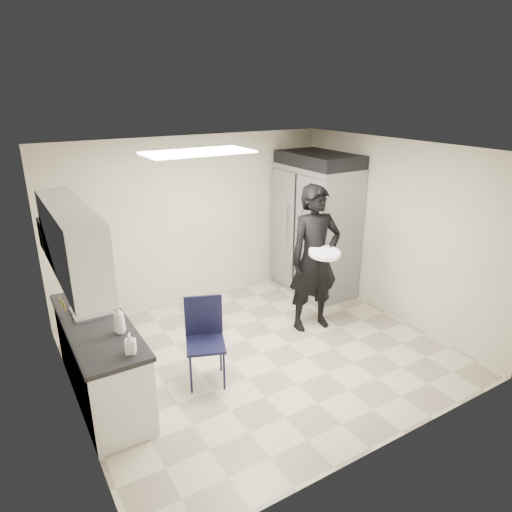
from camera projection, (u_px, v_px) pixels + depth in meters
floor at (262, 353)px, 5.93m from camera, size 4.50×4.50×0.00m
ceiling at (263, 150)px, 5.03m from camera, size 4.50×4.50×0.00m
back_wall at (194, 221)px, 7.09m from camera, size 4.50×0.00×4.50m
left_wall at (64, 303)px, 4.39m from camera, size 0.00×4.00×4.00m
right_wall at (394, 231)px, 6.58m from camera, size 0.00×4.00×4.00m
ceiling_panel at (198, 152)px, 5.07m from camera, size 1.20×0.60×0.02m
lower_counter at (101, 361)px, 5.00m from camera, size 0.60×1.90×0.86m
countertop at (96, 324)px, 4.84m from camera, size 0.64×1.95×0.05m
sink at (93, 316)px, 5.06m from camera, size 0.42×0.40×0.14m
faucet at (72, 308)px, 4.91m from camera, size 0.02×0.02×0.24m
upper_cabinets at (71, 242)px, 4.45m from camera, size 0.35×1.80×0.75m
towel_dispenser at (50, 233)px, 5.42m from camera, size 0.22×0.30×0.35m
notice_sticker_left at (64, 306)px, 4.50m from camera, size 0.00×0.12×0.07m
notice_sticker_right at (61, 302)px, 4.68m from camera, size 0.00×0.12×0.07m
commercial_fridge at (316, 230)px, 7.48m from camera, size 0.80×1.35×2.10m
fridge_compressor at (319, 159)px, 7.08m from camera, size 0.80×1.35×0.20m
folding_chair at (206, 345)px, 5.20m from camera, size 0.57×0.57×0.98m
man_tuxedo at (315, 259)px, 6.27m from camera, size 0.83×0.62×2.07m
bucket_lid at (325, 253)px, 5.99m from camera, size 0.47×0.47×0.05m
soap_bottle_a at (119, 319)px, 4.58m from camera, size 0.15×0.15×0.30m
soap_bottle_b at (130, 343)px, 4.24m from camera, size 0.13×0.13×0.21m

